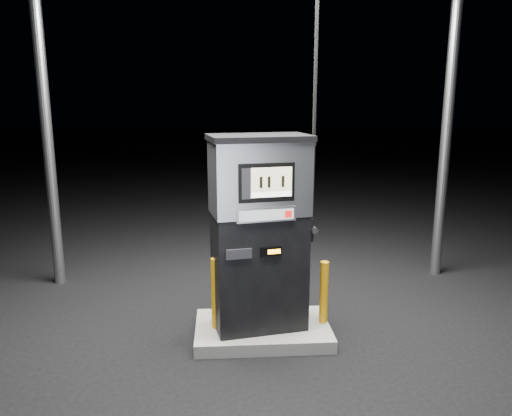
{
  "coord_description": "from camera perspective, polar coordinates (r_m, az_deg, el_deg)",
  "views": [
    {
      "loc": [
        -0.46,
        -5.52,
        2.83
      ],
      "look_at": [
        -0.08,
        0.0,
        1.59
      ],
      "focal_mm": 35.0,
      "sensor_mm": 36.0,
      "label": 1
    }
  ],
  "objects": [
    {
      "name": "bollard_left",
      "position": [
        5.93,
        -4.59,
        -9.71
      ],
      "size": [
        0.12,
        0.12,
        0.85
      ],
      "primitive_type": "cylinder",
      "rotation": [
        0.0,
        0.0,
        0.04
      ],
      "color": "orange",
      "rests_on": "pump_island"
    },
    {
      "name": "fuel_dispenser",
      "position": [
        5.74,
        0.4,
        -2.68
      ],
      "size": [
        1.3,
        0.86,
        4.7
      ],
      "rotation": [
        0.0,
        0.0,
        0.18
      ],
      "color": "black",
      "rests_on": "pump_island"
    },
    {
      "name": "ground",
      "position": [
        6.22,
        0.75,
        -14.41
      ],
      "size": [
        80.0,
        80.0,
        0.0
      ],
      "primitive_type": "plane",
      "color": "black",
      "rests_on": "ground"
    },
    {
      "name": "bollard_right",
      "position": [
        6.12,
        7.77,
        -9.51
      ],
      "size": [
        0.11,
        0.11,
        0.77
      ],
      "primitive_type": "cylinder",
      "rotation": [
        0.0,
        0.0,
        0.1
      ],
      "color": "orange",
      "rests_on": "pump_island"
    },
    {
      "name": "pump_island",
      "position": [
        6.19,
        0.75,
        -13.79
      ],
      "size": [
        1.6,
        1.0,
        0.15
      ],
      "primitive_type": "cube",
      "color": "slate",
      "rests_on": "ground"
    }
  ]
}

